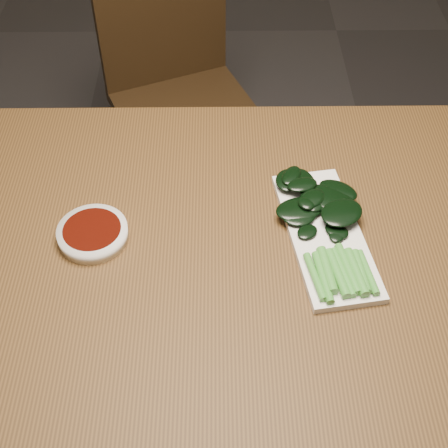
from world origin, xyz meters
TOP-DOWN VIEW (x-y plane):
  - ground at (0.00, 0.00)m, footprint 6.00×6.00m
  - table at (0.00, 0.00)m, footprint 1.40×0.80m
  - chair_far at (-0.14, 0.85)m, footprint 0.52×0.52m
  - sauce_bowl at (-0.25, 0.01)m, footprint 0.13×0.13m
  - serving_plate at (0.17, 0.01)m, footprint 0.17×0.33m
  - gai_lan at (0.17, 0.04)m, footprint 0.18×0.32m

SIDE VIEW (x-z plane):
  - ground at x=0.00m, z-range 0.00..0.00m
  - chair_far at x=-0.14m, z-range 0.04..0.93m
  - table at x=0.00m, z-range 0.30..1.05m
  - serving_plate at x=0.17m, z-range 0.75..0.76m
  - sauce_bowl at x=-0.25m, z-range 0.75..0.78m
  - gai_lan at x=0.17m, z-range 0.76..0.79m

